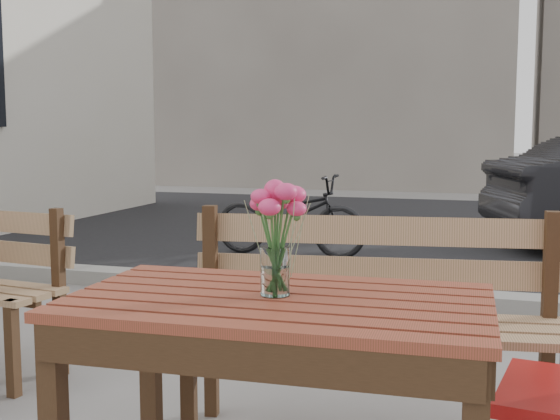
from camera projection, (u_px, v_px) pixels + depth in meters
name	position (u px, v px, depth m)	size (l,w,h in m)	color
street	(424.00, 253.00, 7.05)	(30.00, 8.12, 0.12)	black
backdrop_buildings	(477.00, 24.00, 15.46)	(15.50, 4.00, 8.00)	slate
main_table	(278.00, 338.00, 2.09)	(1.26, 0.77, 0.76)	brown
main_bench	(373.00, 297.00, 2.86)	(1.59, 0.67, 0.96)	olive
main_vase	(275.00, 224.00, 2.07)	(0.19, 0.19, 0.35)	white
bicycle	(290.00, 215.00, 7.02)	(0.55, 1.57, 0.83)	black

